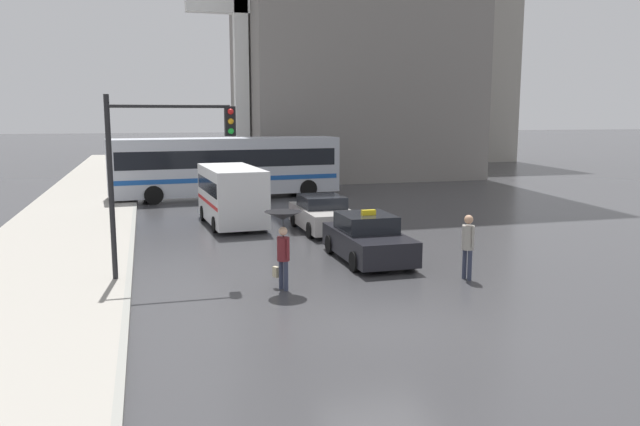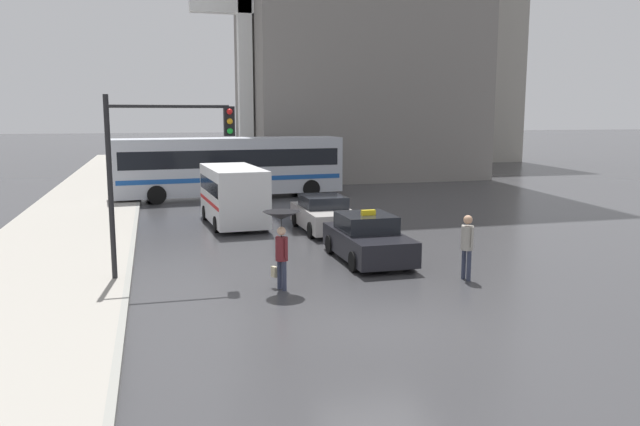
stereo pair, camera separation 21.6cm
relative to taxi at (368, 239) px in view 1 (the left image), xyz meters
name	(u,v)px [view 1 (the left image)]	position (x,y,z in m)	size (l,w,h in m)	color
ground_plane	(381,325)	(-1.82, -5.84, -0.66)	(300.00, 300.00, 0.00)	#38383A
taxi	(368,239)	(0.00, 0.00, 0.00)	(1.91, 4.06, 1.59)	black
sedan_red	(323,214)	(0.03, 5.19, -0.02)	(1.91, 4.18, 1.37)	#B7B2AD
ambulance_van	(232,193)	(-3.22, 7.47, 0.66)	(2.32, 5.14, 2.38)	silver
city_bus	(226,165)	(-2.36, 15.92, 1.15)	(12.42, 3.47, 3.26)	#B2B7C1
pedestrian_with_umbrella	(283,229)	(-3.26, -2.57, 0.94)	(0.96, 0.96, 2.06)	#2D3347
pedestrian_man	(468,241)	(1.84, -2.93, 0.43)	(0.39, 0.49, 1.81)	#2D3347
traffic_light	(164,152)	(-6.08, -0.83, 2.85)	(3.37, 0.38, 5.03)	black
building_tower_far	(427,9)	(20.09, 39.01, 13.82)	(15.97, 8.14, 28.96)	#A39E93
monument_cross	(241,45)	(-0.21, 24.01, 8.35)	(6.99, 0.90, 15.89)	white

